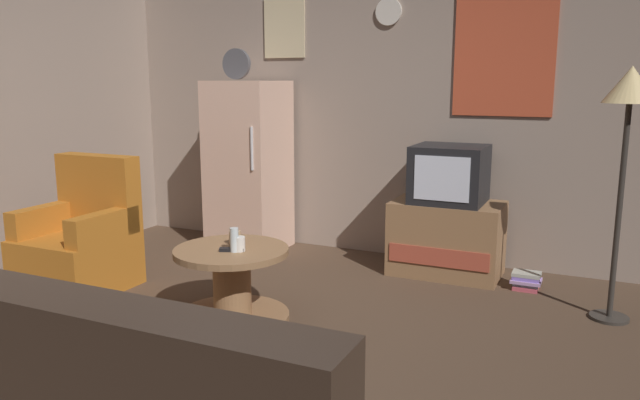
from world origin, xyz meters
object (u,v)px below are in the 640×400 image
Objects in this scene: coffee_table at (232,284)px; armchair at (81,243)px; fridge at (249,166)px; tv_stand at (447,238)px; book_stack at (526,281)px; crt_tv at (449,174)px; remote_control at (232,249)px; standing_lamp at (629,105)px; mug_ceramic_tan at (235,238)px; mug_ceramic_white at (239,244)px; wine_glass at (234,240)px.

armchair reaches higher than coffee_table.
fridge reaches higher than tv_stand.
book_stack is at bearing 23.87° from armchair.
crt_tv reaches higher than remote_control.
coffee_table is at bearing -123.48° from crt_tv.
standing_lamp is 2.54m from mug_ceramic_tan.
mug_ceramic_white and mug_ceramic_tan have the same top height.
standing_lamp is 7.51× the size of book_stack.
remote_control is at bearing -121.41° from tv_stand.
crt_tv is (1.79, 0.00, 0.04)m from fridge.
wine_glass reaches higher than mug_ceramic_tan.
armchair is (-1.39, 0.14, -0.15)m from remote_control.
crt_tv is 1.83m from mug_ceramic_white.
tv_stand reaches higher than mug_ceramic_tan.
mug_ceramic_white is (-0.93, -1.55, -0.28)m from crt_tv.
fridge is 1.60m from armchair.
mug_ceramic_tan is (-0.10, 0.12, 0.00)m from mug_ceramic_white.
coffee_table is at bearing -3.44° from armchair.
remote_control is (-2.14, -1.08, -0.87)m from standing_lamp.
crt_tv is 1.91m from coffee_table.
mug_ceramic_white is at bearing -153.38° from standing_lamp.
armchair reaches higher than tv_stand.
mug_ceramic_tan is 2.16m from book_stack.
mug_ceramic_white is 0.15m from mug_ceramic_tan.
standing_lamp reaches higher than tv_stand.
remote_control is (-0.04, -0.02, -0.03)m from mug_ceramic_white.
book_stack is at bearing 145.88° from standing_lamp.
fridge reaches higher than standing_lamp.
armchair is at bearing 176.56° from coffee_table.
fridge is at bearing 118.38° from wine_glass.
standing_lamp is 2.21× the size of coffee_table.
mug_ceramic_tan is at bearing -125.51° from tv_stand.
armchair is (-1.35, 0.08, 0.10)m from coffee_table.
armchair is at bearing -179.88° from mug_ceramic_tan.
standing_lamp is 2.55m from remote_control.
standing_lamp reaches higher than mug_ceramic_tan.
wine_glass reaches higher than mug_ceramic_white.
tv_stand is 1.82m from coffee_table.
fridge is 1.85m from tv_stand.
tv_stand is at bearing 0.11° from fridge.
coffee_table is (0.79, -1.52, -0.52)m from fridge.
armchair is 4.54× the size of book_stack.
book_stack is at bearing 42.92° from wine_glass.
wine_glass is at bearing -120.78° from tv_stand.
mug_ceramic_white is 0.60× the size of remote_control.
crt_tv is 1.87m from remote_control.
remote_control is (0.04, -0.06, 0.25)m from coffee_table.
fridge is 8.36× the size of book_stack.
coffee_table is 0.75× the size of armchair.
tv_stand is at bearing 56.60° from coffee_table.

